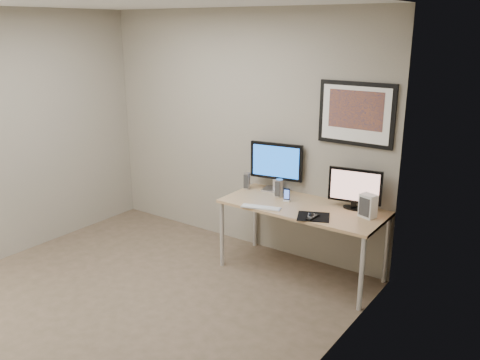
{
  "coord_description": "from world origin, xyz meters",
  "views": [
    {
      "loc": [
        3.19,
        -2.81,
        2.41
      ],
      "look_at": [
        0.43,
        1.1,
        0.95
      ],
      "focal_mm": 38.0,
      "sensor_mm": 36.0,
      "label": 1
    }
  ],
  "objects": [
    {
      "name": "mouse",
      "position": [
        1.21,
        1.12,
        0.75
      ],
      "size": [
        0.09,
        0.11,
        0.03
      ],
      "primitive_type": "ellipsoid",
      "rotation": [
        0.0,
        0.0,
        0.43
      ],
      "color": "black",
      "rests_on": "mousepad"
    },
    {
      "name": "monitor_tv",
      "position": [
        1.44,
        1.55,
        0.94
      ],
      "size": [
        0.51,
        0.15,
        0.4
      ],
      "rotation": [
        0.0,
        0.0,
        0.16
      ],
      "color": "black",
      "rests_on": "desk"
    },
    {
      "name": "floor",
      "position": [
        0.0,
        0.0,
        0.0
      ],
      "size": [
        3.6,
        3.6,
        0.0
      ],
      "primitive_type": "plane",
      "color": "brown",
      "rests_on": "ground"
    },
    {
      "name": "phone_dock",
      "position": [
        0.8,
        1.37,
        0.8
      ],
      "size": [
        0.08,
        0.08,
        0.14
      ],
      "primitive_type": "cube",
      "rotation": [
        0.0,
        0.0,
        0.33
      ],
      "color": "black",
      "rests_on": "desk"
    },
    {
      "name": "room",
      "position": [
        0.0,
        0.45,
        1.64
      ],
      "size": [
        3.6,
        3.6,
        3.6
      ],
      "color": "white",
      "rests_on": "ground"
    },
    {
      "name": "framed_art",
      "position": [
        1.35,
        1.68,
        1.62
      ],
      "size": [
        0.75,
        0.04,
        0.6
      ],
      "color": "black",
      "rests_on": "room"
    },
    {
      "name": "speaker_right",
      "position": [
        0.67,
        1.45,
        0.82
      ],
      "size": [
        0.08,
        0.08,
        0.19
      ],
      "primitive_type": "cylinder",
      "rotation": [
        0.0,
        0.0,
        0.03
      ],
      "color": "#B2B2B7",
      "rests_on": "desk"
    },
    {
      "name": "monitor_large",
      "position": [
        0.54,
        1.6,
        1.02
      ],
      "size": [
        0.57,
        0.23,
        0.52
      ],
      "rotation": [
        0.0,
        0.0,
        0.17
      ],
      "color": "#B2B2B7",
      "rests_on": "desk"
    },
    {
      "name": "keyboard",
      "position": [
        0.7,
        1.06,
        0.74
      ],
      "size": [
        0.4,
        0.21,
        0.01
      ],
      "primitive_type": "cube",
      "rotation": [
        0.0,
        0.0,
        0.28
      ],
      "color": "silver",
      "rests_on": "desk"
    },
    {
      "name": "remote",
      "position": [
        1.24,
        1.1,
        0.74
      ],
      "size": [
        0.05,
        0.18,
        0.02
      ],
      "primitive_type": "cube",
      "rotation": [
        0.0,
        0.0,
        -0.04
      ],
      "color": "black",
      "rests_on": "desk"
    },
    {
      "name": "speaker_left",
      "position": [
        0.25,
        1.49,
        0.82
      ],
      "size": [
        0.09,
        0.09,
        0.18
      ],
      "primitive_type": "cylinder",
      "rotation": [
        0.0,
        0.0,
        0.31
      ],
      "color": "#B2B2B7",
      "rests_on": "desk"
    },
    {
      "name": "desk",
      "position": [
        1.0,
        1.35,
        0.66
      ],
      "size": [
        1.6,
        0.7,
        0.73
      ],
      "color": "#AB8652",
      "rests_on": "floor"
    },
    {
      "name": "fan_unit",
      "position": [
        1.63,
        1.42,
        0.84
      ],
      "size": [
        0.17,
        0.14,
        0.22
      ],
      "primitive_type": "cube",
      "rotation": [
        0.0,
        0.0,
        -0.3
      ],
      "color": "silver",
      "rests_on": "desk"
    },
    {
      "name": "mousepad",
      "position": [
        1.23,
        1.14,
        0.73
      ],
      "size": [
        0.37,
        0.36,
        0.0
      ],
      "primitive_type": "cube",
      "rotation": [
        0.0,
        0.0,
        0.42
      ],
      "color": "black",
      "rests_on": "desk"
    }
  ]
}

